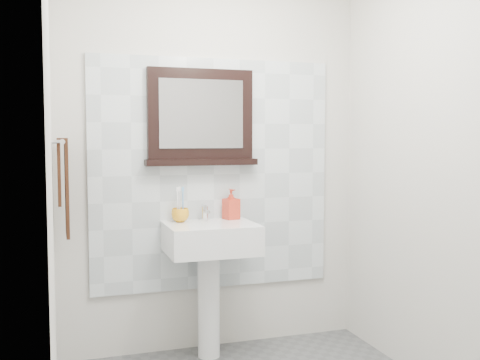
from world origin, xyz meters
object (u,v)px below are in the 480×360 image
(toothbrush_cup, at_px, (180,215))
(hand_towel, at_px, (64,179))
(soap_dispenser, at_px, (231,204))
(framed_mirror, at_px, (201,119))
(pedestal_sink, at_px, (210,253))

(toothbrush_cup, relative_size, hand_towel, 0.20)
(soap_dispenser, xyz_separation_m, framed_mirror, (-0.19, 0.05, 0.55))
(pedestal_sink, height_order, hand_towel, hand_towel)
(pedestal_sink, bearing_deg, soap_dispenser, 37.59)
(toothbrush_cup, bearing_deg, pedestal_sink, -35.72)
(pedestal_sink, distance_m, hand_towel, 0.99)
(pedestal_sink, relative_size, toothbrush_cup, 8.73)
(framed_mirror, relative_size, hand_towel, 1.32)
(framed_mirror, bearing_deg, pedestal_sink, -86.84)
(pedestal_sink, relative_size, hand_towel, 1.75)
(soap_dispenser, bearing_deg, framed_mirror, 149.71)
(framed_mirror, height_order, hand_towel, framed_mirror)
(toothbrush_cup, xyz_separation_m, hand_towel, (-0.70, -0.15, 0.25))
(pedestal_sink, bearing_deg, framed_mirror, 93.16)
(pedestal_sink, height_order, soap_dispenser, soap_dispenser)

